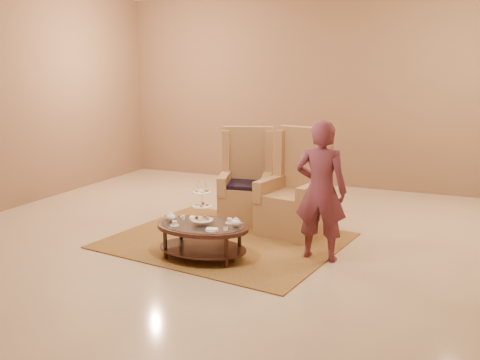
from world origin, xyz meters
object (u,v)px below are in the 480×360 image
at_px(tea_table, 202,231).
at_px(armchair_right, 296,198).
at_px(person, 321,191).
at_px(armchair_left, 247,190).

xyz_separation_m(tea_table, armchair_right, (0.68, 1.39, 0.13)).
bearing_deg(person, armchair_left, -41.08).
distance_m(tea_table, armchair_right, 1.55).
xyz_separation_m(armchair_right, person, (0.55, -0.86, 0.34)).
distance_m(tea_table, person, 1.42).
bearing_deg(tea_table, person, 20.65).
bearing_deg(armchair_left, armchair_right, -35.18).
relative_size(armchair_left, armchair_right, 0.96).
bearing_deg(person, tea_table, 21.40).
height_order(armchair_left, armchair_right, armchair_right).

